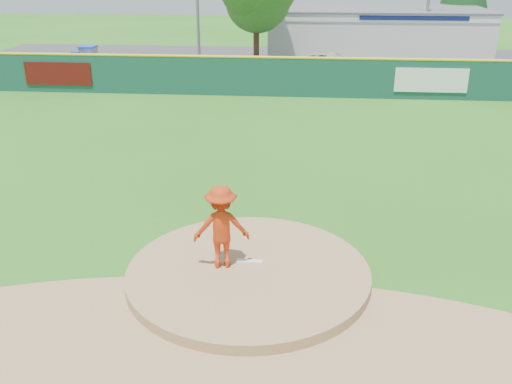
# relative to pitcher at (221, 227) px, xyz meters

# --- Properties ---
(ground) EXTENTS (120.00, 120.00, 0.00)m
(ground) POSITION_rel_pitcher_xyz_m (0.61, -0.12, -1.22)
(ground) COLOR #286B19
(ground) RESTS_ON ground
(pitchers_mound) EXTENTS (5.50, 5.50, 0.50)m
(pitchers_mound) POSITION_rel_pitcher_xyz_m (0.61, -0.12, -1.22)
(pitchers_mound) COLOR #9E774C
(pitchers_mound) RESTS_ON ground
(pitching_rubber) EXTENTS (0.60, 0.15, 0.04)m
(pitching_rubber) POSITION_rel_pitcher_xyz_m (0.61, 0.18, -0.95)
(pitching_rubber) COLOR white
(pitching_rubber) RESTS_ON pitchers_mound
(infield_dirt_arc) EXTENTS (15.40, 15.40, 0.01)m
(infield_dirt_arc) POSITION_rel_pitcher_xyz_m (0.61, -3.12, -1.22)
(infield_dirt_arc) COLOR #9E774C
(infield_dirt_arc) RESTS_ON ground
(parking_lot) EXTENTS (44.00, 16.00, 0.02)m
(parking_lot) POSITION_rel_pitcher_xyz_m (0.61, 26.88, -1.21)
(parking_lot) COLOR #38383A
(parking_lot) RESTS_ON ground
(pitcher) EXTENTS (1.36, 0.93, 1.94)m
(pitcher) POSITION_rel_pitcher_xyz_m (0.00, 0.00, 0.00)
(pitcher) COLOR red
(pitcher) RESTS_ON pitchers_mound
(van) EXTENTS (5.05, 3.69, 1.28)m
(van) POSITION_rel_pitcher_xyz_m (3.25, 24.07, -0.56)
(van) COLOR silver
(van) RESTS_ON parking_lot
(pool_building_grp) EXTENTS (15.20, 8.20, 3.31)m
(pool_building_grp) POSITION_rel_pitcher_xyz_m (6.61, 31.88, 0.44)
(pool_building_grp) COLOR silver
(pool_building_grp) RESTS_ON ground
(fence_banners) EXTENTS (22.89, 0.04, 1.20)m
(fence_banners) POSITION_rel_pitcher_xyz_m (-1.63, 17.80, -0.22)
(fence_banners) COLOR #550F0C
(fence_banners) RESTS_ON ground
(playground_slide) EXTENTS (0.96, 2.71, 1.49)m
(playground_slide) POSITION_rel_pitcher_xyz_m (-12.00, 24.20, -0.47)
(playground_slide) COLOR blue
(playground_slide) RESTS_ON ground
(outfield_fence) EXTENTS (40.00, 0.14, 2.07)m
(outfield_fence) POSITION_rel_pitcher_xyz_m (0.61, 17.88, -0.13)
(outfield_fence) COLOR #154438
(outfield_fence) RESTS_ON ground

